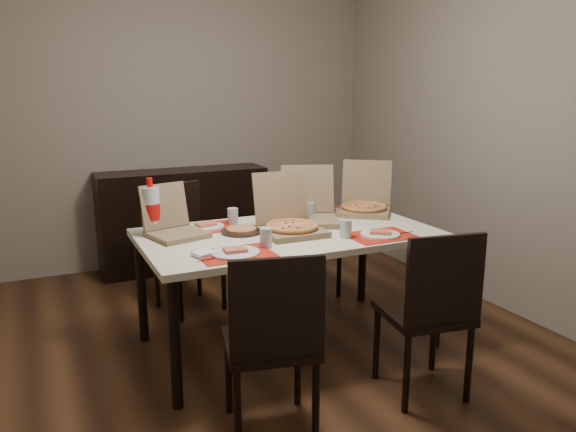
# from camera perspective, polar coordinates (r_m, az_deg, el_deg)

# --- Properties ---
(ground) EXTENTS (3.80, 4.00, 0.02)m
(ground) POSITION_cam_1_polar(r_m,az_deg,el_deg) (3.75, -3.07, -12.95)
(ground) COLOR #472A15
(ground) RESTS_ON ground
(room_walls) EXTENTS (3.84, 4.02, 2.62)m
(room_walls) POSITION_cam_1_polar(r_m,az_deg,el_deg) (3.78, -5.96, 14.52)
(room_walls) COLOR gray
(room_walls) RESTS_ON ground
(sideboard) EXTENTS (1.50, 0.40, 0.90)m
(sideboard) POSITION_cam_1_polar(r_m,az_deg,el_deg) (5.20, -10.52, -0.29)
(sideboard) COLOR black
(sideboard) RESTS_ON ground
(dining_table) EXTENTS (1.80, 1.00, 0.75)m
(dining_table) POSITION_cam_1_polar(r_m,az_deg,el_deg) (3.51, -0.00, -2.65)
(dining_table) COLOR beige
(dining_table) RESTS_ON ground
(chair_near_left) EXTENTS (0.50, 0.50, 0.93)m
(chair_near_left) POSITION_cam_1_polar(r_m,az_deg,el_deg) (2.63, -1.59, -12.27)
(chair_near_left) COLOR black
(chair_near_left) RESTS_ON ground
(chair_near_right) EXTENTS (0.48, 0.48, 0.93)m
(chair_near_right) POSITION_cam_1_polar(r_m,az_deg,el_deg) (3.05, 14.32, -8.99)
(chair_near_right) COLOR black
(chair_near_right) RESTS_ON ground
(chair_far_left) EXTENTS (0.51, 0.51, 0.93)m
(chair_far_left) POSITION_cam_1_polar(r_m,az_deg,el_deg) (4.25, -10.56, -2.49)
(chair_far_left) COLOR black
(chair_far_left) RESTS_ON ground
(chair_far_right) EXTENTS (0.44, 0.44, 0.93)m
(chair_far_right) POSITION_cam_1_polar(r_m,az_deg,el_deg) (4.49, 1.58, -1.41)
(chair_far_right) COLOR black
(chair_far_right) RESTS_ON ground
(setting_near_left) EXTENTS (0.47, 0.30, 0.11)m
(setting_near_left) POSITION_cam_1_polar(r_m,az_deg,el_deg) (3.06, -4.93, -3.37)
(setting_near_left) COLOR red
(setting_near_left) RESTS_ON dining_table
(setting_near_right) EXTENTS (0.49, 0.30, 0.11)m
(setting_near_right) POSITION_cam_1_polar(r_m,az_deg,el_deg) (3.41, 8.40, -1.71)
(setting_near_right) COLOR red
(setting_near_right) RESTS_ON dining_table
(setting_far_left) EXTENTS (0.50, 0.30, 0.11)m
(setting_far_left) POSITION_cam_1_polar(r_m,az_deg,el_deg) (3.63, -7.91, -0.81)
(setting_far_left) COLOR red
(setting_far_left) RESTS_ON dining_table
(setting_far_right) EXTENTS (0.43, 0.30, 0.11)m
(setting_far_right) POSITION_cam_1_polar(r_m,az_deg,el_deg) (3.96, 3.40, 0.47)
(setting_far_right) COLOR red
(setting_far_right) RESTS_ON dining_table
(napkin_loose) EXTENTS (0.14, 0.15, 0.02)m
(napkin_loose) POSITION_cam_1_polar(r_m,az_deg,el_deg) (3.51, 1.13, -1.38)
(napkin_loose) COLOR white
(napkin_loose) RESTS_ON dining_table
(pizza_box_center) EXTENTS (0.36, 0.40, 0.36)m
(pizza_box_center) POSITION_cam_1_polar(r_m,az_deg,el_deg) (3.45, 0.19, -0.82)
(pizza_box_center) COLOR brown
(pizza_box_center) RESTS_ON dining_table
(pizza_box_right) EXTENTS (0.52, 0.53, 0.36)m
(pizza_box_right) POSITION_cam_1_polar(r_m,az_deg,el_deg) (4.03, 7.77, 1.11)
(pizza_box_right) COLOR brown
(pizza_box_right) RESTS_ON dining_table
(pizza_box_left) EXTENTS (0.38, 0.40, 0.30)m
(pizza_box_left) POSITION_cam_1_polar(r_m,az_deg,el_deg) (3.45, -11.51, -1.09)
(pizza_box_left) COLOR brown
(pizza_box_left) RESTS_ON dining_table
(pizza_box_extra) EXTENTS (0.47, 0.50, 0.36)m
(pizza_box_extra) POSITION_cam_1_polar(r_m,az_deg,el_deg) (3.73, 2.22, 0.30)
(pizza_box_extra) COLOR brown
(pizza_box_extra) RESTS_ON dining_table
(faina_plate) EXTENTS (0.25, 0.25, 0.03)m
(faina_plate) POSITION_cam_1_polar(r_m,az_deg,el_deg) (3.47, -4.75, -1.50)
(faina_plate) COLOR black
(faina_plate) RESTS_ON dining_table
(dip_bowl) EXTENTS (0.11, 0.11, 0.03)m
(dip_bowl) POSITION_cam_1_polar(r_m,az_deg,el_deg) (3.71, 0.09, -0.50)
(dip_bowl) COLOR white
(dip_bowl) RESTS_ON dining_table
(soda_bottle) EXTENTS (0.12, 0.12, 0.35)m
(soda_bottle) POSITION_cam_1_polar(r_m,az_deg,el_deg) (3.52, -13.76, 0.57)
(soda_bottle) COLOR silver
(soda_bottle) RESTS_ON dining_table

